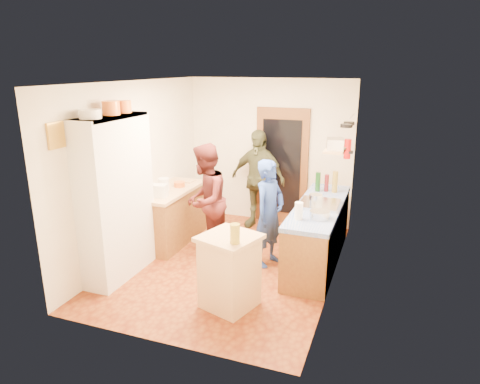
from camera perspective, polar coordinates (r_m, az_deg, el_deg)
The scene contains 44 objects.
floor at distance 6.41m, azimuth -1.43°, elevation -9.55°, with size 3.00×4.00×0.02m, color brown.
ceiling at distance 5.75m, azimuth -1.62°, elevation 14.57°, with size 3.00×4.00×0.02m, color silver.
wall_back at distance 7.80m, azimuth 3.94°, elevation 5.39°, with size 3.00×0.02×2.60m, color silver.
wall_front at distance 4.23m, azimuth -11.59°, elevation -4.71°, with size 3.00×0.02×2.60m, color silver.
wall_left at distance 6.64m, azimuth -13.75°, elevation 2.94°, with size 0.02×4.00×2.60m, color silver.
wall_right at distance 5.59m, azimuth 13.04°, elevation 0.45°, with size 0.02×4.00×2.60m, color silver.
door_frame at distance 7.75m, azimuth 5.59°, elevation 3.38°, with size 0.95×0.06×2.10m, color brown.
door_glass at distance 7.72m, azimuth 5.53°, elevation 3.33°, with size 0.70×0.02×1.70m, color black.
hutch_body at distance 5.94m, azimuth -16.15°, elevation -0.83°, with size 0.40×1.20×2.20m, color silver.
hutch_top_shelf at distance 5.72m, azimuth -17.02°, elevation 9.54°, with size 0.40×1.14×0.04m, color silver.
plate_stack at distance 5.44m, azimuth -19.36°, elevation 9.78°, with size 0.26×0.26×0.11m, color white.
orange_pot_a at distance 5.75m, azimuth -16.83°, elevation 10.67°, with size 0.22×0.22×0.18m, color orange.
orange_pot_b at distance 5.99m, azimuth -15.16°, elevation 10.94°, with size 0.18×0.18×0.16m, color orange.
left_counter_base at distance 7.09m, azimuth -9.18°, elevation -3.29°, with size 0.60×1.40×0.85m, color brown.
left_counter_top at distance 6.96m, azimuth -9.35°, elevation 0.20°, with size 0.64×1.44×0.05m, color #D8B27B.
toaster at distance 6.55m, azimuth -10.82°, elevation 0.18°, with size 0.26×0.17×0.19m, color white.
kettle at distance 6.87m, azimuth -10.15°, elevation 1.01°, with size 0.18×0.18×0.20m, color white.
orange_bowl at distance 7.05m, azimuth -8.09°, elevation 1.03°, with size 0.18×0.18×0.08m, color orange.
chopping_board at distance 7.36m, azimuth -7.32°, elevation 1.51°, with size 0.30×0.22×0.03m, color #D8B27B.
right_counter_base at distance 6.38m, azimuth 10.35°, elevation -5.70°, with size 0.60×2.20×0.84m, color brown.
right_counter_top at distance 6.23m, azimuth 10.57°, elevation -1.87°, with size 0.62×2.22×0.06m, color #0636BD.
hob at distance 6.17m, azimuth 10.51°, elevation -1.57°, with size 0.55×0.58×0.04m, color silver.
pot_on_hob at distance 6.13m, azimuth 10.05°, elevation -0.87°, with size 0.19×0.19×0.12m, color silver.
bottle_a at distance 6.81m, azimuth 10.34°, elevation 1.34°, with size 0.08×0.08×0.31m, color #143F14.
bottle_b at distance 6.84m, azimuth 11.47°, elevation 1.19°, with size 0.07×0.07×0.27m, color #591419.
bottle_c at distance 6.80m, azimuth 12.55°, elevation 1.32°, with size 0.08×0.08×0.33m, color olive.
paper_towel at distance 5.55m, azimuth 7.85°, elevation -2.50°, with size 0.10×0.10×0.23m, color white.
mixing_bowl at distance 5.64m, azimuth 10.58°, elevation -2.99°, with size 0.26×0.26×0.10m, color silver.
island_base at distance 5.18m, azimuth -1.40°, elevation -10.78°, with size 0.55×0.55×0.86m, color #D8B27B.
island_top at distance 4.99m, azimuth -1.44°, elevation -6.14°, with size 0.62×0.62×0.05m, color #D8B27B.
cutting_board at distance 5.05m, azimuth -1.52°, elevation -5.72°, with size 0.35×0.28×0.02m, color white.
oil_jar at distance 4.75m, azimuth -0.68°, elevation -5.57°, with size 0.11×0.11×0.22m, color #AD9E2D.
pan_rail at distance 6.94m, azimuth 14.71°, elevation 9.76°, with size 0.02×0.02×0.65m, color silver.
pan_hang_a at distance 6.79m, azimuth 13.97°, elevation 8.56°, with size 0.18×0.18×0.05m, color black.
pan_hang_b at distance 6.99m, azimuth 14.15°, elevation 8.60°, with size 0.16×0.16×0.05m, color black.
pan_hang_c at distance 7.19m, azimuth 14.34°, elevation 8.88°, with size 0.17×0.17×0.05m, color black.
wall_shelf at distance 5.95m, azimuth 12.52°, elevation 5.42°, with size 0.26×0.42×0.03m, color #D8B27B.
radio at distance 5.93m, azimuth 12.58°, elevation 6.27°, with size 0.22×0.30×0.15m, color silver.
ext_bracket at distance 7.21m, azimuth 14.59°, elevation 5.16°, with size 0.06×0.10×0.04m, color black.
fire_extinguisher at distance 7.20m, azimuth 14.14°, elevation 5.60°, with size 0.11×0.11×0.32m, color red.
picture_frame at distance 5.29m, azimuth -23.34°, elevation 6.95°, with size 0.03×0.25×0.30m, color gold.
person_hob at distance 6.09m, azimuth 4.01°, elevation -2.96°, with size 0.57×0.37×1.56m, color navy.
person_left at distance 6.45m, azimuth -4.27°, elevation -1.07°, with size 0.84×0.65×1.72m, color #4A1A19.
person_back at distance 7.54m, azimuth 2.44°, elevation 1.72°, with size 1.03×0.43×1.76m, color #3F4228.
Camera 1 is at (2.12, -5.34, 2.82)m, focal length 32.00 mm.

